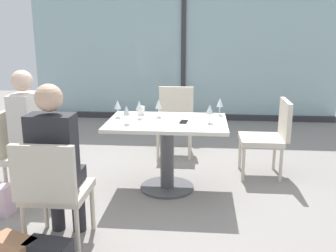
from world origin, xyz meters
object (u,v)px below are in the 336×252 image
wine_glass_2 (118,105)px  wine_glass_5 (210,110)px  cell_phone_on_table (184,122)px  coffee_cup (141,110)px  chair_far_right (270,133)px  wine_glass_0 (126,111)px  chair_side_end (23,149)px  wine_glass_1 (159,105)px  dining_table_main (167,140)px  person_front_left (56,157)px  chair_front_left (53,187)px  wine_glass_4 (220,103)px  wine_glass_3 (139,106)px  person_side_end (32,129)px  chair_near_window (175,117)px

wine_glass_2 → wine_glass_5: size_ratio=1.00×
cell_phone_on_table → coffee_cup: bearing=153.8°
chair_far_right → wine_glass_0: wine_glass_0 is taller
wine_glass_2 → coffee_cup: bearing=32.3°
chair_side_end → wine_glass_1: size_ratio=4.70×
dining_table_main → person_front_left: (-0.74, -1.09, 0.17)m
chair_front_left → wine_glass_4: wine_glass_4 is taller
wine_glass_5 → cell_phone_on_table: bearing=177.9°
chair_far_right → wine_glass_4: bearing=-165.2°
wine_glass_1 → wine_glass_3: same height
chair_side_end → wine_glass_0: bearing=8.1°
wine_glass_3 → wine_glass_4: same height
wine_glass_5 → coffee_cup: size_ratio=2.06×
wine_glass_3 → dining_table_main: bearing=-15.1°
wine_glass_4 → wine_glass_5: size_ratio=1.00×
wine_glass_5 → dining_table_main: bearing=173.3°
chair_side_end → wine_glass_3: size_ratio=4.70×
person_side_end → wine_glass_1: bearing=22.4°
chair_side_end → wine_glass_0: 1.07m
wine_glass_0 → dining_table_main: bearing=24.5°
chair_front_left → wine_glass_5: bearing=44.7°
chair_near_window → wine_glass_3: size_ratio=4.70×
chair_side_end → person_side_end: bearing=-0.0°
wine_glass_1 → wine_glass_5: 0.57m
chair_side_end → wine_glass_0: (1.00, 0.14, 0.37)m
chair_far_right → wine_glass_5: size_ratio=4.70×
wine_glass_3 → wine_glass_5: size_ratio=1.00×
person_side_end → wine_glass_0: size_ratio=6.81×
wine_glass_1 → wine_glass_3: size_ratio=1.00×
person_front_left → wine_glass_1: size_ratio=6.81×
dining_table_main → cell_phone_on_table: cell_phone_on_table is taller
wine_glass_1 → coffee_cup: wine_glass_1 is taller
chair_side_end → wine_glass_4: size_ratio=4.70×
chair_front_left → chair_far_right: same height
wine_glass_5 → wine_glass_1: bearing=157.8°
chair_side_end → wine_glass_5: wine_glass_5 is taller
chair_near_window → wine_glass_1: size_ratio=4.70×
chair_far_right → wine_glass_2: wine_glass_2 is taller
chair_front_left → chair_side_end: size_ratio=1.00×
person_front_left → wine_glass_0: person_front_left is taller
wine_glass_0 → wine_glass_3: 0.26m
person_front_left → chair_side_end: bearing=129.4°
person_side_end → wine_glass_4: 1.92m
wine_glass_2 → cell_phone_on_table: (0.70, -0.16, -0.13)m
chair_far_right → coffee_cup: 1.45m
wine_glass_1 → wine_glass_3: (-0.19, -0.08, 0.00)m
chair_near_window → wine_glass_0: size_ratio=4.70×
person_front_left → chair_far_right: bearing=40.2°
chair_far_right → cell_phone_on_table: bearing=-151.4°
dining_table_main → chair_side_end: 1.41m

